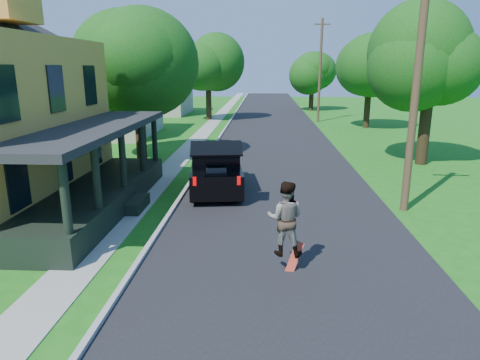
# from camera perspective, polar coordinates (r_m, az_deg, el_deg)

# --- Properties ---
(ground) EXTENTS (140.00, 140.00, 0.00)m
(ground) POSITION_cam_1_polar(r_m,az_deg,el_deg) (10.22, 7.09, -15.40)
(ground) COLOR #196514
(ground) RESTS_ON ground
(street) EXTENTS (8.00, 120.00, 0.02)m
(street) POSITION_cam_1_polar(r_m,az_deg,el_deg) (29.28, 4.61, 4.66)
(street) COLOR black
(street) RESTS_ON ground
(curb) EXTENTS (0.15, 120.00, 0.12)m
(curb) POSITION_cam_1_polar(r_m,az_deg,el_deg) (29.46, -3.31, 4.74)
(curb) COLOR #9B9A96
(curb) RESTS_ON ground
(sidewalk) EXTENTS (1.30, 120.00, 0.03)m
(sidewalk) POSITION_cam_1_polar(r_m,az_deg,el_deg) (29.68, -6.30, 4.75)
(sidewalk) COLOR gray
(sidewalk) RESTS_ON ground
(front_walk) EXTENTS (6.50, 1.20, 0.03)m
(front_walk) POSITION_cam_1_polar(r_m,az_deg,el_deg) (17.97, -26.23, -3.35)
(front_walk) COLOR gray
(front_walk) RESTS_ON ground
(neighbor_house_mid) EXTENTS (12.78, 12.78, 8.30)m
(neighbor_house_mid) POSITION_cam_1_polar(r_m,az_deg,el_deg) (35.23, -18.49, 12.53)
(neighbor_house_mid) COLOR #B3AA9E
(neighbor_house_mid) RESTS_ON ground
(neighbor_house_far) EXTENTS (12.78, 12.78, 8.30)m
(neighbor_house_far) POSITION_cam_1_polar(r_m,az_deg,el_deg) (50.47, -11.75, 13.42)
(neighbor_house_far) COLOR #B3AA9E
(neighbor_house_far) RESTS_ON ground
(black_suv) EXTENTS (2.64, 5.52, 2.48)m
(black_suv) POSITION_cam_1_polar(r_m,az_deg,el_deg) (18.21, -3.23, 1.51)
(black_suv) COLOR black
(black_suv) RESTS_ON ground
(skateboarder) EXTENTS (1.04, 0.85, 1.96)m
(skateboarder) POSITION_cam_1_polar(r_m,az_deg,el_deg) (10.99, 6.04, -5.12)
(skateboarder) COLOR black
(skateboarder) RESTS_ON ground
(skateboard) EXTENTS (0.52, 0.41, 0.81)m
(skateboard) POSITION_cam_1_polar(r_m,az_deg,el_deg) (11.38, 7.29, -10.31)
(skateboard) COLOR #9C1E0D
(skateboard) RESTS_ON ground
(tree_left_mid) EXTENTS (6.63, 6.64, 9.28)m
(tree_left_mid) POSITION_cam_1_polar(r_m,az_deg,el_deg) (24.34, -13.77, 16.38)
(tree_left_mid) COLOR black
(tree_left_mid) RESTS_ON ground
(tree_left_far) EXTENTS (6.65, 6.38, 8.27)m
(tree_left_far) POSITION_cam_1_polar(r_m,az_deg,el_deg) (43.61, -4.35, 15.10)
(tree_left_far) COLOR black
(tree_left_far) RESTS_ON ground
(tree_right_near) EXTENTS (6.33, 5.94, 8.55)m
(tree_right_near) POSITION_cam_1_polar(r_m,az_deg,el_deg) (24.94, 24.16, 15.02)
(tree_right_near) COLOR black
(tree_right_near) RESTS_ON ground
(tree_right_mid) EXTENTS (7.43, 7.26, 8.95)m
(tree_right_mid) POSITION_cam_1_polar(r_m,az_deg,el_deg) (39.12, 16.97, 15.21)
(tree_right_mid) COLOR black
(tree_right_mid) RESTS_ON ground
(tree_right_far) EXTENTS (6.21, 6.41, 7.57)m
(tree_right_far) POSITION_cam_1_polar(r_m,az_deg,el_deg) (53.87, 9.61, 14.30)
(tree_right_far) COLOR black
(tree_right_far) RESTS_ON ground
(utility_pole_near) EXTENTS (1.71, 0.29, 9.28)m
(utility_pole_near) POSITION_cam_1_polar(r_m,az_deg,el_deg) (16.23, 22.56, 12.52)
(utility_pole_near) COLOR #4F3A24
(utility_pole_near) RESTS_ON ground
(utility_pole_far) EXTENTS (1.48, 0.29, 9.54)m
(utility_pole_far) POSITION_cam_1_polar(r_m,az_deg,el_deg) (42.46, 10.63, 14.24)
(utility_pole_far) COLOR #4F3A24
(utility_pole_far) RESTS_ON ground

